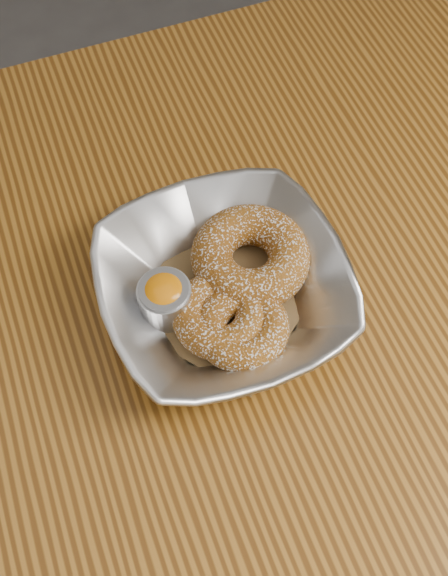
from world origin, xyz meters
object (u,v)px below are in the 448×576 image
object	(u,v)px
ramekin	(165,298)
table	(274,331)
donut_extra	(221,315)
donut_back	(250,257)
serving_bowl	(224,289)
donut_front	(241,327)

from	to	relation	value
ramekin	table	bearing A→B (deg)	-5.34
donut_extra	ramekin	xyz separation A→B (m)	(-0.04, 0.03, 0.01)
table	donut_back	bearing A→B (deg)	130.81
donut_back	ramekin	distance (m)	0.09
ramekin	donut_extra	bearing A→B (deg)	-35.77
table	ramekin	xyz separation A→B (m)	(-0.11, 0.01, 0.13)
serving_bowl	donut_back	distance (m)	0.04
donut_front	donut_back	bearing A→B (deg)	61.62
table	donut_back	size ratio (longest dim) A/B	10.44
donut_extra	ramekin	distance (m)	0.05
donut_extra	donut_back	bearing A→B (deg)	44.10
serving_bowl	donut_back	xyz separation A→B (m)	(0.04, 0.02, 0.00)
donut_extra	serving_bowl	bearing A→B (deg)	62.71
serving_bowl	donut_extra	xyz separation A→B (m)	(-0.01, -0.02, -0.00)
donut_back	ramekin	world-z (taller)	ramekin
donut_back	donut_front	xyz separation A→B (m)	(-0.04, -0.06, -0.00)
donut_extra	ramekin	bearing A→B (deg)	144.23
serving_bowl	donut_extra	size ratio (longest dim) A/B	2.54
donut_back	donut_extra	xyz separation A→B (m)	(-0.05, -0.05, -0.00)
donut_back	ramekin	size ratio (longest dim) A/B	2.30
table	serving_bowl	bearing A→B (deg)	177.28
donut_back	table	bearing A→B (deg)	-49.19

